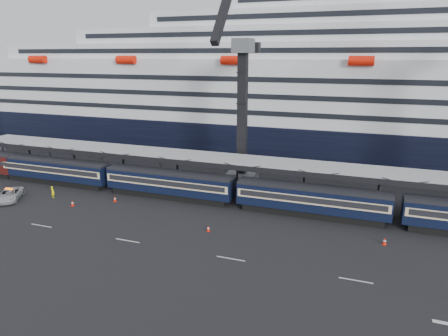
{
  "coord_description": "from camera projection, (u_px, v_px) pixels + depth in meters",
  "views": [
    {
      "loc": [
        -2.54,
        -38.18,
        19.71
      ],
      "look_at": [
        -19.71,
        10.0,
        5.19
      ],
      "focal_mm": 32.0,
      "sensor_mm": 36.0,
      "label": 1
    }
  ],
  "objects": [
    {
      "name": "traffic_cone_c",
      "position": [
        208.0,
        228.0,
        46.2
      ],
      "size": [
        0.37,
        0.37,
        0.73
      ],
      "color": "red",
      "rests_on": "ground"
    },
    {
      "name": "cruise_ship",
      "position": [
        376.0,
        94.0,
        77.82
      ],
      "size": [
        214.09,
        28.84,
        34.0
      ],
      "color": "black",
      "rests_on": "ground"
    },
    {
      "name": "worker",
      "position": [
        53.0,
        192.0,
        56.96
      ],
      "size": [
        0.7,
        0.53,
        1.73
      ],
      "primitive_type": "imported",
      "rotation": [
        0.0,
        0.0,
        2.94
      ],
      "color": "#F1EC0C",
      "rests_on": "ground"
    },
    {
      "name": "traffic_cone_b",
      "position": [
        72.0,
        203.0,
        53.94
      ],
      "size": [
        0.41,
        0.41,
        0.82
      ],
      "color": "red",
      "rests_on": "ground"
    },
    {
      "name": "ground",
      "position": [
        379.0,
        263.0,
        39.16
      ],
      "size": [
        260.0,
        260.0,
        0.0
      ],
      "primitive_type": "plane",
      "color": "black",
      "rests_on": "ground"
    },
    {
      "name": "canopy",
      "position": [
        381.0,
        174.0,
        50.42
      ],
      "size": [
        130.0,
        6.25,
        5.53
      ],
      "color": "gray",
      "rests_on": "ground"
    },
    {
      "name": "train",
      "position": [
        339.0,
        203.0,
        49.13
      ],
      "size": [
        133.05,
        3.0,
        4.05
      ],
      "color": "black",
      "rests_on": "ground"
    },
    {
      "name": "traffic_cone_a",
      "position": [
        115.0,
        199.0,
        55.6
      ],
      "size": [
        0.4,
        0.4,
        0.81
      ],
      "color": "red",
      "rests_on": "ground"
    },
    {
      "name": "crane_dark_near",
      "position": [
        242.0,
        109.0,
        59.21
      ],
      "size": [
        4.5,
        17.75,
        35.08
      ],
      "color": "#505258",
      "rests_on": "ground"
    },
    {
      "name": "pickup_truck",
      "position": [
        10.0,
        195.0,
        56.13
      ],
      "size": [
        5.16,
        6.17,
        1.57
      ],
      "primitive_type": "imported",
      "rotation": [
        0.0,
        0.0,
        0.55
      ],
      "color": "#A4A8AB",
      "rests_on": "ground"
    },
    {
      "name": "traffic_cone_d",
      "position": [
        385.0,
        241.0,
        42.95
      ],
      "size": [
        0.42,
        0.42,
        0.83
      ],
      "color": "red",
      "rests_on": "ground"
    }
  ]
}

